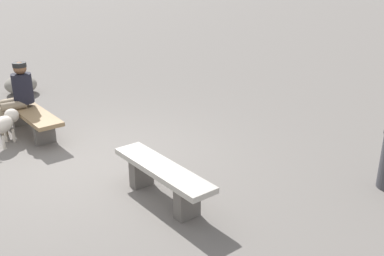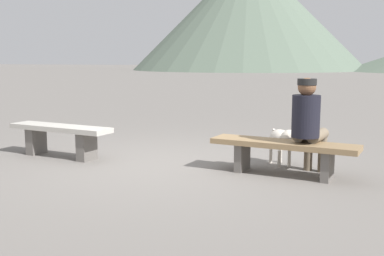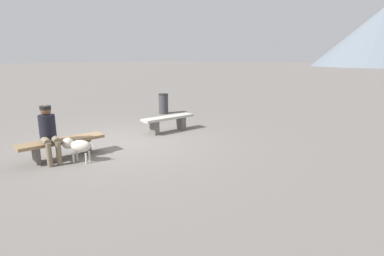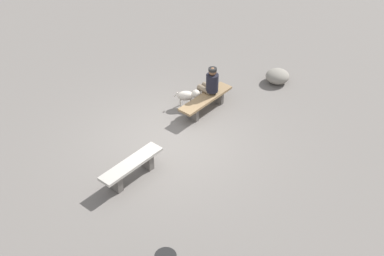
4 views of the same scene
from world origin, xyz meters
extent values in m
cube|color=slate|center=(0.00, 0.00, -0.03)|extent=(210.00, 210.00, 0.06)
cube|color=#605B56|center=(-2.17, 0.06, 0.20)|extent=(0.20, 0.32, 0.40)
cube|color=#605B56|center=(-1.18, -0.09, 0.20)|extent=(0.20, 0.32, 0.40)
cube|color=#B2ADA3|center=(-1.67, -0.01, 0.44)|extent=(1.74, 0.63, 0.07)
cube|color=#605B56|center=(1.10, 0.06, 0.18)|extent=(0.15, 0.35, 0.36)
cube|color=#605B56|center=(2.19, -0.10, 0.18)|extent=(0.15, 0.35, 0.36)
cube|color=#8C704C|center=(1.64, -0.02, 0.40)|extent=(1.89, 0.69, 0.07)
cylinder|color=black|center=(1.91, -0.06, 0.77)|extent=(0.34, 0.34, 0.52)
sphere|color=brown|center=(1.91, -0.06, 1.12)|extent=(0.22, 0.22, 0.22)
cylinder|color=black|center=(1.91, -0.06, 1.18)|extent=(0.23, 0.23, 0.08)
cylinder|color=#756651|center=(2.05, 0.12, 0.51)|extent=(0.24, 0.44, 0.15)
cylinder|color=#756651|center=(2.09, 0.33, 0.25)|extent=(0.11, 0.11, 0.51)
cylinder|color=#756651|center=(1.86, 0.16, 0.51)|extent=(0.24, 0.44, 0.15)
cylinder|color=#756651|center=(1.91, 0.37, 0.25)|extent=(0.11, 0.11, 0.51)
ellipsoid|color=beige|center=(1.51, 0.55, 0.36)|extent=(0.47, 0.53, 0.27)
sphere|color=beige|center=(1.67, 0.31, 0.42)|extent=(0.24, 0.24, 0.24)
cylinder|color=beige|center=(1.65, 0.47, 0.11)|extent=(0.04, 0.04, 0.23)
cylinder|color=beige|center=(1.53, 0.39, 0.11)|extent=(0.04, 0.04, 0.23)
cylinder|color=beige|center=(1.49, 0.71, 0.11)|extent=(0.04, 0.04, 0.23)
cylinder|color=beige|center=(1.37, 0.63, 0.11)|extent=(0.04, 0.04, 0.23)
cylinder|color=beige|center=(1.36, 0.78, 0.40)|extent=(0.09, 0.12, 0.15)
cone|color=#566656|center=(-12.37, 58.72, 7.81)|extent=(31.60, 31.60, 15.62)
camera|label=1|loc=(-5.36, 3.38, 2.94)|focal=41.74mm
camera|label=2|loc=(2.51, -5.88, 1.45)|focal=44.02mm
camera|label=3|loc=(4.67, 6.56, 2.25)|focal=28.69mm
camera|label=4|loc=(-8.36, -5.82, 7.84)|focal=46.94mm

